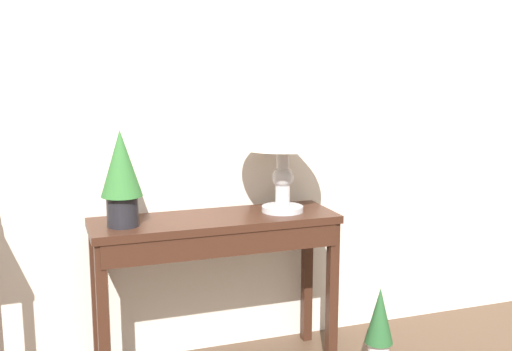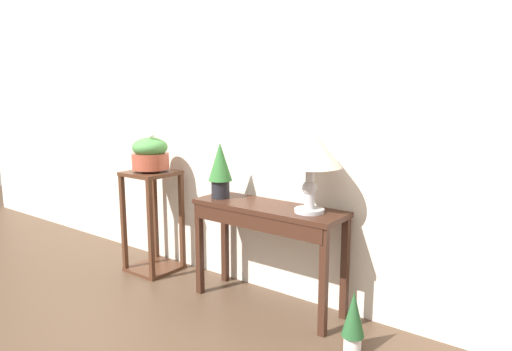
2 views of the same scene
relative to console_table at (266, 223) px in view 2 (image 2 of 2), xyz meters
The scene contains 7 objects.
back_wall_with_art 0.85m from the console_table, 73.75° to the left, with size 9.00×0.10×2.80m.
console_table is the anchor object (origin of this frame).
table_lamp 0.61m from the console_table, ahead, with size 0.40×0.40×0.54m.
potted_plant_on_console 0.53m from the console_table, behind, with size 0.17×0.17×0.41m.
pedestal_stand_left 1.16m from the console_table, behind, with size 0.38×0.38×0.85m.
planter_bowl_wide 1.21m from the console_table, behind, with size 0.30×0.30×0.32m.
potted_plant_floor 0.86m from the console_table, 13.10° to the right, with size 0.13×0.13×0.37m.
Camera 2 is at (1.68, -1.16, 1.47)m, focal length 32.27 mm.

